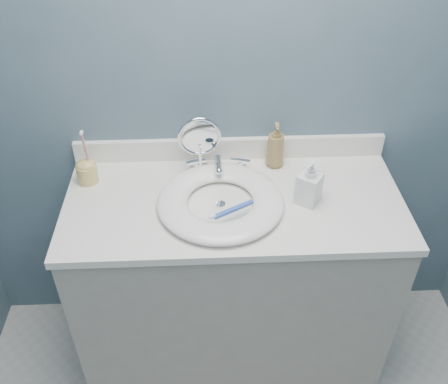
{
  "coord_description": "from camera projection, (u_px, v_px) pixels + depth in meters",
  "views": [
    {
      "loc": [
        -0.1,
        -0.41,
        2.02
      ],
      "look_at": [
        -0.04,
        0.94,
        0.94
      ],
      "focal_mm": 40.0,
      "sensor_mm": 36.0,
      "label": 1
    }
  ],
  "objects": [
    {
      "name": "toothbrush_lying",
      "position": [
        232.0,
        210.0,
        1.68
      ],
      "size": [
        0.16,
        0.1,
        0.02
      ],
      "rotation": [
        0.0,
        0.0,
        0.52
      ],
      "color": "#3457BB",
      "rests_on": "basin"
    },
    {
      "name": "toothbrush_holder",
      "position": [
        87.0,
        170.0,
        1.85
      ],
      "size": [
        0.08,
        0.08,
        0.22
      ],
      "rotation": [
        0.0,
        0.0,
        -0.07
      ],
      "color": "#D3B869",
      "rests_on": "countertop"
    },
    {
      "name": "faucet",
      "position": [
        218.0,
        167.0,
        1.9
      ],
      "size": [
        0.25,
        0.13,
        0.07
      ],
      "color": "silver",
      "rests_on": "countertop"
    },
    {
      "name": "basin",
      "position": [
        220.0,
        201.0,
        1.76
      ],
      "size": [
        0.45,
        0.45,
        0.04
      ],
      "primitive_type": null,
      "color": "white",
      "rests_on": "countertop"
    },
    {
      "name": "backsplash",
      "position": [
        230.0,
        148.0,
        1.97
      ],
      "size": [
        1.22,
        0.02,
        0.09
      ],
      "primitive_type": "cube",
      "color": "white",
      "rests_on": "countertop"
    },
    {
      "name": "makeup_mirror",
      "position": [
        200.0,
        143.0,
        1.84
      ],
      "size": [
        0.16,
        0.09,
        0.24
      ],
      "rotation": [
        0.0,
        0.0,
        0.07
      ],
      "color": "silver",
      "rests_on": "countertop"
    },
    {
      "name": "drain",
      "position": [
        220.0,
        204.0,
        1.77
      ],
      "size": [
        0.04,
        0.04,
        0.01
      ],
      "primitive_type": "cylinder",
      "color": "silver",
      "rests_on": "countertop"
    },
    {
      "name": "back_wall",
      "position": [
        230.0,
        83.0,
        1.81
      ],
      "size": [
        2.2,
        0.02,
        2.4
      ],
      "primitive_type": "cube",
      "color": "#466069",
      "rests_on": "ground"
    },
    {
      "name": "vanity_cabinet",
      "position": [
        233.0,
        284.0,
        2.08
      ],
      "size": [
        1.2,
        0.55,
        0.85
      ],
      "primitive_type": "cube",
      "color": "#A5A297",
      "rests_on": "ground"
    },
    {
      "name": "countertop",
      "position": [
        234.0,
        203.0,
        1.8
      ],
      "size": [
        1.22,
        0.57,
        0.03
      ],
      "primitive_type": "cube",
      "color": "white",
      "rests_on": "vanity_cabinet"
    },
    {
      "name": "soap_bottle_clear",
      "position": [
        310.0,
        182.0,
        1.73
      ],
      "size": [
        0.11,
        0.11,
        0.17
      ],
      "primitive_type": "imported",
      "rotation": [
        0.0,
        0.0,
        -0.6
      ],
      "color": "white",
      "rests_on": "countertop"
    },
    {
      "name": "soap_bottle_amber",
      "position": [
        276.0,
        145.0,
        1.9
      ],
      "size": [
        0.08,
        0.08,
        0.19
      ],
      "primitive_type": "imported",
      "rotation": [
        0.0,
        0.0,
        -0.08
      ],
      "color": "olive",
      "rests_on": "countertop"
    }
  ]
}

